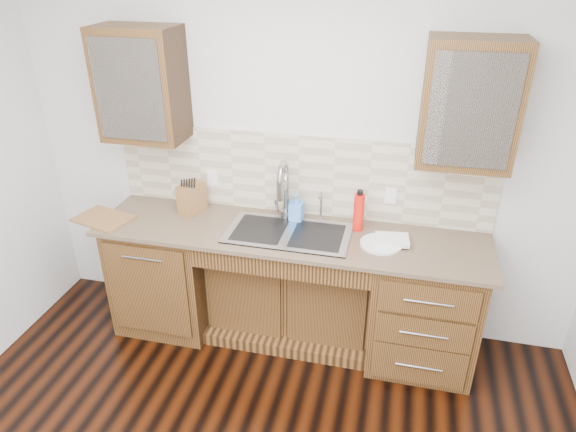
% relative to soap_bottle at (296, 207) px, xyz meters
% --- Properties ---
extents(wall_back, '(4.00, 0.10, 2.70)m').
position_rel_soap_bottle_xyz_m(wall_back, '(-0.01, 0.19, 0.34)').
color(wall_back, silver).
rests_on(wall_back, ground).
extents(base_cabinet_left, '(0.70, 0.62, 0.88)m').
position_rel_soap_bottle_xyz_m(base_cabinet_left, '(-0.96, -0.17, -0.57)').
color(base_cabinet_left, '#593014').
rests_on(base_cabinet_left, ground).
extents(base_cabinet_center, '(1.20, 0.44, 0.70)m').
position_rel_soap_bottle_xyz_m(base_cabinet_center, '(-0.01, -0.08, -0.66)').
color(base_cabinet_center, '#593014').
rests_on(base_cabinet_center, ground).
extents(base_cabinet_right, '(0.70, 0.62, 0.88)m').
position_rel_soap_bottle_xyz_m(base_cabinet_right, '(0.94, -0.17, -0.57)').
color(base_cabinet_right, '#593014').
rests_on(base_cabinet_right, ground).
extents(countertop, '(2.70, 0.65, 0.03)m').
position_rel_soap_bottle_xyz_m(countertop, '(-0.01, -0.19, -0.12)').
color(countertop, '#84705B').
rests_on(countertop, base_cabinet_left).
extents(backsplash, '(2.70, 0.02, 0.59)m').
position_rel_soap_bottle_xyz_m(backsplash, '(-0.01, 0.13, 0.19)').
color(backsplash, beige).
rests_on(backsplash, wall_back).
extents(sink, '(0.84, 0.46, 0.19)m').
position_rel_soap_bottle_xyz_m(sink, '(-0.01, -0.20, -0.19)').
color(sink, '#9E9EA5').
rests_on(sink, countertop).
extents(faucet, '(0.04, 0.04, 0.40)m').
position_rel_soap_bottle_xyz_m(faucet, '(-0.08, 0.03, 0.10)').
color(faucet, '#999993').
rests_on(faucet, countertop).
extents(filter_tap, '(0.02, 0.02, 0.24)m').
position_rel_soap_bottle_xyz_m(filter_tap, '(0.17, 0.04, 0.02)').
color(filter_tap, '#999993').
rests_on(filter_tap, countertop).
extents(upper_cabinet_left, '(0.55, 0.34, 0.75)m').
position_rel_soap_bottle_xyz_m(upper_cabinet_left, '(-1.06, -0.03, 0.81)').
color(upper_cabinet_left, '#593014').
rests_on(upper_cabinet_left, wall_back).
extents(upper_cabinet_right, '(0.55, 0.34, 0.75)m').
position_rel_soap_bottle_xyz_m(upper_cabinet_right, '(1.04, -0.03, 0.81)').
color(upper_cabinet_right, '#593014').
rests_on(upper_cabinet_right, wall_back).
extents(outlet_left, '(0.08, 0.01, 0.12)m').
position_rel_soap_bottle_xyz_m(outlet_left, '(-0.66, 0.11, 0.11)').
color(outlet_left, white).
rests_on(outlet_left, backsplash).
extents(outlet_right, '(0.08, 0.01, 0.12)m').
position_rel_soap_bottle_xyz_m(outlet_right, '(0.64, 0.11, 0.11)').
color(outlet_right, white).
rests_on(outlet_right, backsplash).
extents(soap_bottle, '(0.10, 0.10, 0.20)m').
position_rel_soap_bottle_xyz_m(soap_bottle, '(0.00, 0.00, 0.00)').
color(soap_bottle, '#4C97EE').
rests_on(soap_bottle, countertop).
extents(water_bottle, '(0.07, 0.07, 0.27)m').
position_rel_soap_bottle_xyz_m(water_bottle, '(0.44, -0.04, 0.03)').
color(water_bottle, red).
rests_on(water_bottle, countertop).
extents(plate, '(0.32, 0.32, 0.02)m').
position_rel_soap_bottle_xyz_m(plate, '(0.61, -0.21, -0.09)').
color(plate, silver).
rests_on(plate, countertop).
extents(dish_towel, '(0.23, 0.18, 0.03)m').
position_rel_soap_bottle_xyz_m(dish_towel, '(0.68, -0.18, -0.07)').
color(dish_towel, white).
rests_on(dish_towel, plate).
extents(knife_block, '(0.18, 0.22, 0.22)m').
position_rel_soap_bottle_xyz_m(knife_block, '(-0.77, -0.04, 0.01)').
color(knife_block, olive).
rests_on(knife_block, countertop).
extents(cutting_board, '(0.44, 0.36, 0.02)m').
position_rel_soap_bottle_xyz_m(cutting_board, '(-1.34, -0.31, -0.09)').
color(cutting_board, brown).
rests_on(cutting_board, countertop).
extents(cup_left_a, '(0.13, 0.13, 0.10)m').
position_rel_soap_bottle_xyz_m(cup_left_a, '(-1.10, -0.03, 0.76)').
color(cup_left_a, white).
rests_on(cup_left_a, upper_cabinet_left).
extents(cup_left_b, '(0.13, 0.13, 0.10)m').
position_rel_soap_bottle_xyz_m(cup_left_b, '(-0.94, -0.03, 0.76)').
color(cup_left_b, white).
rests_on(cup_left_b, upper_cabinet_left).
extents(cup_right_a, '(0.15, 0.15, 0.09)m').
position_rel_soap_bottle_xyz_m(cup_right_a, '(0.90, -0.03, 0.76)').
color(cup_right_a, white).
rests_on(cup_right_a, upper_cabinet_right).
extents(cup_right_b, '(0.12, 0.12, 0.10)m').
position_rel_soap_bottle_xyz_m(cup_right_b, '(1.15, -0.03, 0.76)').
color(cup_right_b, white).
rests_on(cup_right_b, upper_cabinet_right).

